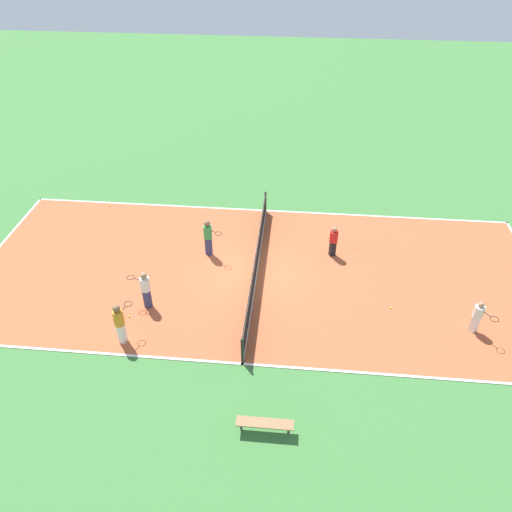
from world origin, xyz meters
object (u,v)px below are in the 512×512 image
(tennis_net, at_px, (256,262))
(tennis_ball_right_alley, at_px, (109,206))
(player_center_orange, at_px, (119,321))
(player_far_white, at_px, (478,315))
(tennis_ball_midcourt, at_px, (356,247))
(tennis_ball_near_net, at_px, (391,308))
(player_far_green, at_px, (208,235))
(player_coach_red, at_px, (334,240))
(bench, at_px, (265,424))
(tennis_ball_left_sideline, at_px, (129,316))
(player_near_white, at_px, (145,288))

(tennis_net, relative_size, tennis_ball_right_alley, 145.19)
(tennis_net, distance_m, player_center_orange, 6.17)
(player_far_white, height_order, tennis_ball_right_alley, player_far_white)
(player_center_orange, xyz_separation_m, tennis_ball_midcourt, (-6.57, 8.68, -0.97))
(player_center_orange, xyz_separation_m, tennis_ball_near_net, (-2.65, 9.75, -0.97))
(player_center_orange, height_order, player_far_green, player_far_green)
(player_coach_red, bearing_deg, bench, 53.55)
(tennis_ball_near_net, distance_m, tennis_ball_right_alley, 14.75)
(bench, bearing_deg, tennis_net, 97.45)
(tennis_ball_left_sideline, bearing_deg, tennis_ball_midcourt, 121.03)
(bench, xyz_separation_m, tennis_ball_left_sideline, (-4.41, -5.51, -0.33))
(tennis_ball_left_sideline, bearing_deg, tennis_ball_near_net, 98.07)
(tennis_net, xyz_separation_m, bench, (7.52, 0.98, -0.19))
(bench, height_order, player_near_white, player_near_white)
(player_far_green, relative_size, tennis_ball_near_net, 25.61)
(tennis_net, distance_m, player_far_white, 8.65)
(tennis_ball_left_sideline, distance_m, tennis_ball_midcourt, 10.34)
(player_far_green, bearing_deg, player_center_orange, -82.06)
(player_far_white, bearing_deg, tennis_ball_near_net, -147.12)
(player_near_white, xyz_separation_m, tennis_ball_near_net, (-0.75, 9.36, -0.91))
(tennis_ball_left_sideline, relative_size, tennis_ball_near_net, 1.00)
(player_near_white, height_order, tennis_ball_right_alley, player_near_white)
(player_center_orange, bearing_deg, tennis_ball_midcourt, -33.69)
(bench, distance_m, player_far_green, 9.21)
(player_coach_red, height_order, tennis_ball_near_net, player_coach_red)
(player_far_green, height_order, player_far_white, player_far_green)
(player_near_white, bearing_deg, player_far_green, -100.32)
(tennis_ball_left_sideline, bearing_deg, bench, 51.36)
(player_far_green, bearing_deg, tennis_net, 2.68)
(tennis_net, bearing_deg, player_near_white, -58.24)
(bench, bearing_deg, tennis_ball_midcourt, 71.03)
(bench, xyz_separation_m, player_far_white, (-4.91, 7.26, 0.41))
(bench, relative_size, player_far_white, 1.25)
(tennis_ball_midcourt, height_order, tennis_ball_near_net, same)
(tennis_ball_near_net, bearing_deg, player_center_orange, -74.80)
(bench, relative_size, tennis_ball_right_alley, 25.31)
(tennis_net, height_order, player_coach_red, player_coach_red)
(player_near_white, bearing_deg, tennis_ball_left_sideline, 65.83)
(player_center_orange, distance_m, tennis_ball_right_alley, 9.71)
(player_coach_red, xyz_separation_m, tennis_ball_midcourt, (-0.65, 1.11, -0.79))
(player_center_orange, relative_size, player_far_white, 1.26)
(player_coach_red, bearing_deg, player_near_white, 6.57)
(bench, height_order, player_far_green, player_far_green)
(tennis_ball_midcourt, bearing_deg, bench, -18.97)
(tennis_ball_left_sideline, distance_m, tennis_ball_right_alley, 8.44)
(tennis_ball_midcourt, xyz_separation_m, tennis_ball_right_alley, (-2.40, -12.26, 0.00))
(tennis_ball_left_sideline, relative_size, tennis_ball_midcourt, 1.00)
(bench, bearing_deg, player_coach_red, 76.18)
(tennis_net, xyz_separation_m, tennis_ball_right_alley, (-4.61, -7.93, -0.53))
(player_center_orange, bearing_deg, player_far_green, -2.45)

